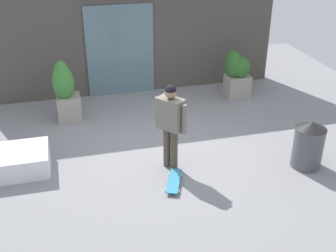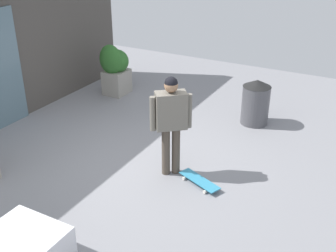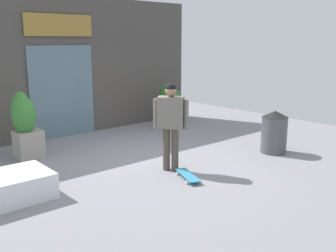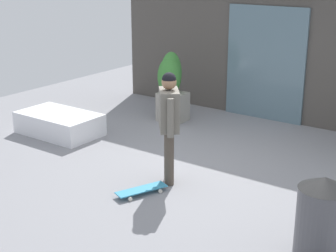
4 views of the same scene
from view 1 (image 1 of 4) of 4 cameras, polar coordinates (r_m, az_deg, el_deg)
name	(u,v)px [view 1 (image 1 of 4)]	position (r m, az deg, el deg)	size (l,w,h in m)	color
ground_plane	(161,149)	(8.42, -0.98, -3.06)	(12.00, 12.00, 0.00)	gray
building_facade	(129,25)	(10.65, -5.22, 13.33)	(7.43, 0.31, 3.42)	#4C4742
skateboarder	(171,119)	(7.37, 0.35, 0.97)	(0.50, 0.52, 1.62)	#4C4238
skateboard	(174,181)	(7.37, 0.82, -7.41)	(0.47, 0.75, 0.08)	teal
planter_box_left	(65,89)	(9.54, -13.72, 4.84)	(0.56, 0.55, 1.37)	gray
planter_box_right	(237,73)	(10.66, 9.23, 7.08)	(0.61, 0.61, 1.19)	gray
trash_bin	(309,144)	(8.07, 18.38, -2.32)	(0.55, 0.55, 0.91)	#4C4C51
snow_ledge	(6,163)	(8.15, -21.01, -4.62)	(1.52, 0.90, 0.40)	white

